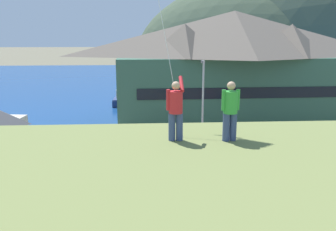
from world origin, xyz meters
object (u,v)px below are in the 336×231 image
moored_boat_inner_slip (123,98)px  harbor_lodge (233,64)px  parked_car_front_row_end (334,198)px  parked_car_back_row_left (108,189)px  person_kite_flyer (176,109)px  storage_shed_waterside (160,99)px  parked_car_front_row_red (228,186)px  moored_boat_wharfside (124,94)px  parked_car_lone_by_shed (158,154)px  parked_car_mid_row_far (64,163)px  parked_car_mid_row_center (299,159)px  person_companion (230,109)px  parking_light_pole (203,101)px  moored_boat_outer_mooring (169,93)px  wharf_dock (147,99)px

moored_boat_inner_slip → harbor_lodge: bearing=-40.6°
parked_car_front_row_end → parked_car_back_row_left: bearing=171.4°
moored_boat_inner_slip → person_kite_flyer: (4.29, -40.56, 6.82)m
storage_shed_waterside → parked_car_front_row_red: size_ratio=1.17×
moored_boat_wharfside → parked_car_back_row_left: size_ratio=1.67×
parked_car_lone_by_shed → parked_car_mid_row_far: size_ratio=1.02×
parked_car_lone_by_shed → parked_car_back_row_left: size_ratio=1.00×
parked_car_mid_row_center → parked_car_mid_row_far: same height
parked_car_mid_row_far → person_companion: person_companion is taller
parked_car_lone_by_shed → parked_car_back_row_left: (-3.06, -5.83, 0.00)m
storage_shed_waterside → parked_car_front_row_end: bearing=-70.0°
parked_car_mid_row_far → moored_boat_inner_slip: bearing=85.2°
parked_car_front_row_end → parking_light_pole: parking_light_pole is taller
moored_boat_outer_mooring → parked_car_mid_row_center: 32.47m
moored_boat_wharfside → parked_car_front_row_red: 36.26m
parked_car_mid_row_center → parked_car_front_row_end: same height
wharf_dock → parked_car_lone_by_shed: 27.32m
harbor_lodge → parked_car_mid_row_center: bearing=-86.6°
parked_car_front_row_end → person_companion: size_ratio=2.50×
storage_shed_waterside → parking_light_pole: bearing=-76.5°
parked_car_front_row_end → parked_car_front_row_red: 5.69m
parking_light_pole → parked_car_lone_by_shed: bearing=-139.7°
person_kite_flyer → moored_boat_outer_mooring: bearing=86.6°
parked_car_front_row_red → harbor_lodge: bearing=76.0°
parked_car_front_row_end → parked_car_front_row_red: bearing=161.0°
parked_car_front_row_end → parking_light_pole: 12.63m
harbor_lodge → moored_boat_inner_slip: size_ratio=3.93×
moored_boat_outer_mooring → person_companion: bearing=-91.4°
moored_boat_wharfside → moored_boat_inner_slip: (0.03, -3.63, -0.00)m
storage_shed_waterside → person_companion: 30.96m
moored_boat_outer_mooring → person_kite_flyer: bearing=-93.4°
harbor_lodge → parked_car_front_row_red: bearing=-104.0°
wharf_dock → moored_boat_wharfside: (-3.47, 2.20, 0.37)m
moored_boat_inner_slip → parking_light_pole: 24.35m
moored_boat_outer_mooring → parked_car_lone_by_shed: size_ratio=1.68×
moored_boat_inner_slip → parked_car_mid_row_far: (-2.30, -27.19, 0.34)m
parked_car_mid_row_far → person_kite_flyer: bearing=-63.7°
harbor_lodge → moored_boat_inner_slip: bearing=139.4°
parked_car_back_row_left → person_companion: person_companion is taller
parking_light_pole → person_companion: person_companion is taller
moored_boat_outer_mooring → moored_boat_inner_slip: 8.06m
moored_boat_inner_slip → person_kite_flyer: 41.35m
wharf_dock → moored_boat_inner_slip: moored_boat_inner_slip is taller
parked_car_mid_row_center → person_kite_flyer: person_kite_flyer is taller
parked_car_front_row_red → parked_car_lone_by_shed: bearing=123.5°
parked_car_front_row_end → person_kite_flyer: (-9.21, -7.00, 6.48)m
person_kite_flyer → parked_car_lone_by_shed: bearing=90.1°
parked_car_lone_by_shed → parked_car_front_row_red: 6.99m
storage_shed_waterside → parked_car_mid_row_center: size_ratio=1.15×
moored_boat_wharfside → person_companion: 45.21m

